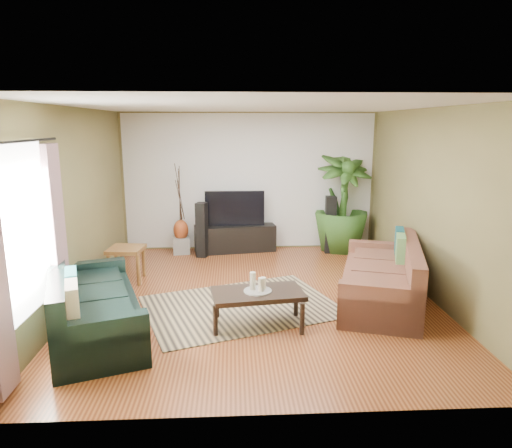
{
  "coord_description": "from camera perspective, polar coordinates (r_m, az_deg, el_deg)",
  "views": [
    {
      "loc": [
        -0.33,
        -6.25,
        2.47
      ],
      "look_at": [
        0.0,
        0.2,
        1.05
      ],
      "focal_mm": 32.0,
      "sensor_mm": 36.0,
      "label": 1
    }
  ],
  "objects": [
    {
      "name": "floor",
      "position": [
        6.72,
        0.09,
        -9.14
      ],
      "size": [
        5.5,
        5.5,
        0.0
      ],
      "primitive_type": "plane",
      "color": "#964D26",
      "rests_on": "ground"
    },
    {
      "name": "ceiling",
      "position": [
        6.26,
        0.1,
        14.51
      ],
      "size": [
        5.5,
        5.5,
        0.0
      ],
      "primitive_type": "plane",
      "rotation": [
        3.14,
        0.0,
        0.0
      ],
      "color": "white",
      "rests_on": "ground"
    },
    {
      "name": "wall_back",
      "position": [
        9.07,
        -0.84,
        5.31
      ],
      "size": [
        5.0,
        0.0,
        5.0
      ],
      "primitive_type": "plane",
      "rotation": [
        1.57,
        0.0,
        0.0
      ],
      "color": "olive",
      "rests_on": "ground"
    },
    {
      "name": "wall_front",
      "position": [
        3.69,
        2.38,
        -5.28
      ],
      "size": [
        5.0,
        0.0,
        5.0
      ],
      "primitive_type": "plane",
      "rotation": [
        -1.57,
        0.0,
        0.0
      ],
      "color": "olive",
      "rests_on": "ground"
    },
    {
      "name": "wall_left",
      "position": [
        6.71,
        -21.78,
        1.9
      ],
      "size": [
        0.0,
        5.5,
        5.5
      ],
      "primitive_type": "plane",
      "rotation": [
        1.57,
        0.0,
        1.57
      ],
      "color": "olive",
      "rests_on": "ground"
    },
    {
      "name": "wall_right",
      "position": [
        6.95,
        21.16,
        2.29
      ],
      "size": [
        0.0,
        5.5,
        5.5
      ],
      "primitive_type": "plane",
      "rotation": [
        1.57,
        0.0,
        -1.57
      ],
      "color": "olive",
      "rests_on": "ground"
    },
    {
      "name": "backwall_panel",
      "position": [
        9.06,
        -0.83,
        5.3
      ],
      "size": [
        4.9,
        0.0,
        4.9
      ],
      "primitive_type": "plane",
      "rotation": [
        1.57,
        0.0,
        0.0
      ],
      "color": "white",
      "rests_on": "ground"
    },
    {
      "name": "window_pane",
      "position": [
        5.23,
        -27.12,
        -0.78
      ],
      "size": [
        0.0,
        1.8,
        1.8
      ],
      "primitive_type": "plane",
      "rotation": [
        1.57,
        0.0,
        1.57
      ],
      "color": "white",
      "rests_on": "ground"
    },
    {
      "name": "curtain_far",
      "position": [
        5.94,
        -23.56,
        -1.49
      ],
      "size": [
        0.08,
        0.35,
        2.2
      ],
      "primitive_type": "cube",
      "color": "gray",
      "rests_on": "ground"
    },
    {
      "name": "curtain_rod",
      "position": [
        5.1,
        -27.61,
        9.12
      ],
      "size": [
        0.03,
        1.9,
        0.03
      ],
      "primitive_type": "cylinder",
      "rotation": [
        1.57,
        0.0,
        0.0
      ],
      "color": "black",
      "rests_on": "ground"
    },
    {
      "name": "sofa_left",
      "position": [
        5.84,
        -19.53,
        -8.82
      ],
      "size": [
        1.63,
        2.4,
        0.85
      ],
      "primitive_type": "cube",
      "rotation": [
        0.0,
        0.0,
        1.91
      ],
      "color": "black",
      "rests_on": "floor"
    },
    {
      "name": "sofa_right",
      "position": [
        6.69,
        15.3,
        -5.84
      ],
      "size": [
        1.64,
        2.44,
        0.85
      ],
      "primitive_type": "cube",
      "rotation": [
        0.0,
        0.0,
        -1.88
      ],
      "color": "brown",
      "rests_on": "floor"
    },
    {
      "name": "area_rug",
      "position": [
        6.4,
        -1.85,
        -10.23
      ],
      "size": [
        2.99,
        2.54,
        0.01
      ],
      "primitive_type": "cube",
      "rotation": [
        0.0,
        0.0,
        0.34
      ],
      "color": "tan",
      "rests_on": "floor"
    },
    {
      "name": "coffee_table",
      "position": [
        5.75,
        0.21,
        -10.54
      ],
      "size": [
        1.19,
        0.76,
        0.46
      ],
      "primitive_type": "cube",
      "rotation": [
        0.0,
        0.0,
        0.14
      ],
      "color": "black",
      "rests_on": "floor"
    },
    {
      "name": "candle_tray",
      "position": [
        5.66,
        0.22,
        -8.35
      ],
      "size": [
        0.34,
        0.34,
        0.02
      ],
      "primitive_type": "cylinder",
      "color": "gray",
      "rests_on": "coffee_table"
    },
    {
      "name": "candle_tall",
      "position": [
        5.65,
        -0.41,
        -7.12
      ],
      "size": [
        0.07,
        0.07,
        0.22
      ],
      "primitive_type": "cylinder",
      "color": "beige",
      "rests_on": "candle_tray"
    },
    {
      "name": "candle_mid",
      "position": [
        5.6,
        0.65,
        -7.59
      ],
      "size": [
        0.07,
        0.07,
        0.17
      ],
      "primitive_type": "cylinder",
      "color": "beige",
      "rests_on": "candle_tray"
    },
    {
      "name": "candle_short",
      "position": [
        5.7,
        0.89,
        -7.38
      ],
      "size": [
        0.07,
        0.07,
        0.14
      ],
      "primitive_type": "cylinder",
      "color": "white",
      "rests_on": "candle_tray"
    },
    {
      "name": "tv_stand",
      "position": [
        9.02,
        -2.64,
        -1.78
      ],
      "size": [
        1.63,
        0.71,
        0.52
      ],
      "primitive_type": "cube",
      "rotation": [
        0.0,
        0.0,
        0.16
      ],
      "color": "black",
      "rests_on": "floor"
    },
    {
      "name": "television",
      "position": [
        8.89,
        -2.68,
        1.98
      ],
      "size": [
        1.15,
        0.06,
        0.68
      ],
      "primitive_type": "cube",
      "color": "black",
      "rests_on": "tv_stand"
    },
    {
      "name": "speaker_left",
      "position": [
        8.63,
        -6.77,
        -0.75
      ],
      "size": [
        0.24,
        0.25,
        1.04
      ],
      "primitive_type": "cube",
      "rotation": [
        0.0,
        0.0,
        -0.3
      ],
      "color": "black",
      "rests_on": "floor"
    },
    {
      "name": "speaker_right",
      "position": [
        8.97,
        9.27,
        -0.08
      ],
      "size": [
        0.22,
        0.24,
        1.11
      ],
      "primitive_type": "cube",
      "rotation": [
        0.0,
        0.0,
        -0.09
      ],
      "color": "black",
      "rests_on": "floor"
    },
    {
      "name": "potted_plant",
      "position": [
        9.1,
        10.67,
        2.63
      ],
      "size": [
        1.29,
        1.29,
        1.92
      ],
      "primitive_type": "imported",
      "rotation": [
        0.0,
        0.0,
        0.23
      ],
      "color": "#29501A",
      "rests_on": "floor"
    },
    {
      "name": "plant_pot",
      "position": [
        9.28,
        10.47,
        -2.37
      ],
      "size": [
        0.35,
        0.35,
        0.28
      ],
      "primitive_type": "cylinder",
      "color": "black",
      "rests_on": "floor"
    },
    {
      "name": "pedestal",
      "position": [
        9.01,
        -9.3,
        -2.63
      ],
      "size": [
        0.35,
        0.35,
        0.32
      ],
      "primitive_type": "cube",
      "rotation": [
        0.0,
        0.0,
        0.13
      ],
      "color": "#979794",
      "rests_on": "floor"
    },
    {
      "name": "vase",
      "position": [
        8.94,
        -9.37,
        -0.76
      ],
      "size": [
        0.29,
        0.29,
        0.4
      ],
      "primitive_type": "ellipsoid",
      "color": "#9C421C",
      "rests_on": "pedestal"
    },
    {
      "name": "side_table",
      "position": [
        7.59,
        -15.83,
        -4.86
      ],
      "size": [
        0.58,
        0.58,
        0.56
      ],
      "primitive_type": "cube",
      "rotation": [
        0.0,
        0.0,
        -0.11
      ],
      "color": "brown",
      "rests_on": "floor"
    }
  ]
}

